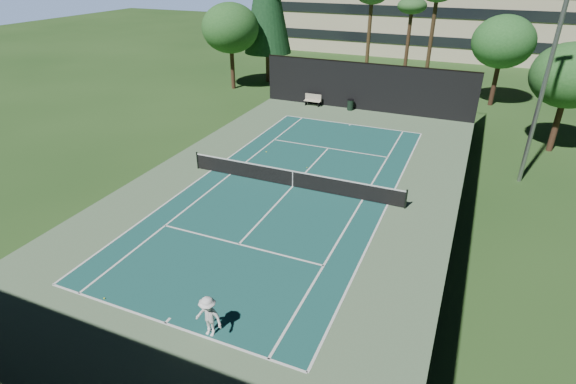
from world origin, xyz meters
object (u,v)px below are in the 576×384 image
player (209,317)px  tennis_ball_c (307,167)px  trash_bin (350,105)px  tennis_ball_a (104,298)px  tennis_net (293,178)px  tennis_ball_d (266,152)px  tennis_ball_b (302,176)px  park_bench (313,100)px

player → tennis_ball_c: size_ratio=25.24×
player → trash_bin: (-2.87, 27.20, -0.33)m
trash_bin → tennis_ball_a: bearing=-93.9°
player → trash_bin: 27.35m
tennis_ball_c → tennis_ball_a: bearing=-100.9°
tennis_net → tennis_ball_c: size_ratio=201.51×
tennis_net → tennis_ball_a: 12.11m
tennis_ball_d → tennis_ball_c: bearing=-20.5°
tennis_ball_b → trash_bin: size_ratio=0.08×
park_bench → player: bearing=-76.9°
tennis_ball_a → player: bearing=0.6°
tennis_ball_c → trash_bin: 12.81m
tennis_ball_a → tennis_ball_c: (2.79, 14.48, -0.00)m
player → tennis_ball_c: 14.58m
tennis_ball_b → tennis_net: bearing=-89.8°
tennis_ball_c → park_bench: bearing=108.9°
tennis_ball_a → tennis_ball_b: (2.96, 13.17, 0.00)m
tennis_ball_b → tennis_ball_c: bearing=97.5°
tennis_net → trash_bin: 15.56m
tennis_net → player: player is taller
trash_bin → tennis_ball_b: bearing=-85.5°
tennis_net → tennis_ball_a: (-2.97, -11.72, -0.52)m
trash_bin → player: bearing=-84.0°
player → park_bench: player is taller
tennis_ball_a → tennis_ball_c: size_ratio=1.10×
tennis_ball_a → park_bench: (-1.58, 27.23, 0.51)m
park_bench → tennis_ball_d: bearing=-85.4°
tennis_ball_b → trash_bin: bearing=94.5°
tennis_net → trash_bin: bearing=94.1°
player → tennis_ball_c: (-1.95, 14.43, -0.78)m
park_bench → trash_bin: (3.45, 0.02, -0.07)m
tennis_net → tennis_ball_d: (-3.62, 4.05, -0.52)m
tennis_ball_d → tennis_net: bearing=-48.2°
tennis_ball_a → tennis_ball_b: bearing=77.3°
tennis_net → trash_bin: (-1.10, 15.52, -0.08)m
trash_bin → tennis_ball_c: bearing=-85.9°
player → tennis_ball_b: 13.26m
tennis_net → tennis_ball_a: size_ratio=182.82×
tennis_ball_b → tennis_ball_c: tennis_ball_b is taller
tennis_ball_c → tennis_ball_d: (-3.44, 1.29, 0.01)m
park_bench → tennis_net: bearing=-73.6°
tennis_ball_b → tennis_ball_d: (-3.62, 2.60, 0.00)m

